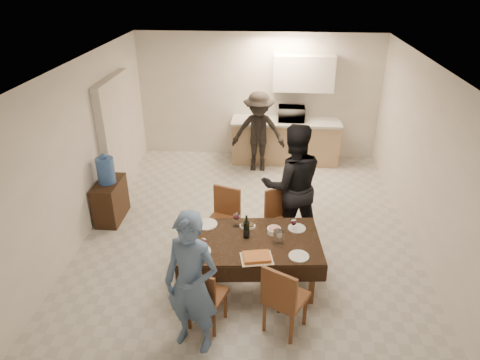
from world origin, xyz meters
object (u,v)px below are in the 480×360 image
object	(u,v)px
wine_bottle	(246,227)
person_near	(192,284)
dining_table	(250,242)
console	(111,200)
water_pitcher	(278,237)
microwave	(292,114)
savoury_tart	(257,257)
person_kitchen	(258,132)
person_far	(292,185)
water_jug	(106,170)

from	to	relation	value
wine_bottle	person_near	world-z (taller)	person_near
dining_table	console	bearing A→B (deg)	143.94
console	wine_bottle	world-z (taller)	wine_bottle
person_near	console	bearing A→B (deg)	143.48
water_pitcher	microwave	bearing A→B (deg)	86.17
dining_table	water_pitcher	world-z (taller)	water_pitcher
savoury_tart	microwave	distance (m)	4.37
wine_bottle	water_pitcher	distance (m)	0.42
console	water_pitcher	distance (m)	3.12
console	person_near	world-z (taller)	person_near
water_pitcher	savoury_tart	distance (m)	0.42
microwave	person_kitchen	size ratio (longest dim) A/B	0.33
person_far	savoury_tart	bearing A→B (deg)	61.75
console	person_far	bearing A→B (deg)	-7.28
microwave	water_pitcher	bearing A→B (deg)	86.17
water_jug	savoury_tart	bearing A→B (deg)	-36.19
water_pitcher	person_far	distance (m)	1.13
savoury_tart	person_near	world-z (taller)	person_near
water_jug	person_far	size ratio (longest dim) A/B	0.22
savoury_tart	console	bearing A→B (deg)	143.81
person_near	person_far	bearing A→B (deg)	79.57
microwave	person_far	distance (m)	2.90
water_jug	water_pitcher	world-z (taller)	water_jug
microwave	person_far	bearing A→B (deg)	88.66
dining_table	water_pitcher	size ratio (longest dim) A/B	9.97
water_jug	water_pitcher	distance (m)	3.09
person_kitchen	dining_table	bearing A→B (deg)	-89.44
dining_table	person_near	distance (m)	1.20
console	water_jug	bearing A→B (deg)	90.00
dining_table	person_far	world-z (taller)	person_far
wine_bottle	water_jug	bearing A→B (deg)	149.32
person_near	microwave	bearing A→B (deg)	94.07
person_kitchen	water_jug	bearing A→B (deg)	-138.31
water_jug	person_near	bearing A→B (deg)	-53.74
console	wine_bottle	bearing A→B (deg)	-30.68
water_jug	person_near	world-z (taller)	person_near
water_jug	person_far	xyz separation A→B (m)	(2.91, -0.37, 0.05)
microwave	person_near	world-z (taller)	person_near
wine_bottle	person_far	xyz separation A→B (m)	(0.60, 1.00, 0.09)
savoury_tart	person_near	distance (m)	0.94
person_near	wine_bottle	bearing A→B (deg)	82.77
wine_bottle	person_far	size ratio (longest dim) A/B	0.17
dining_table	wine_bottle	size ratio (longest dim) A/B	5.72
savoury_tart	person_near	xyz separation A→B (m)	(-0.65, -0.67, 0.13)
console	person_far	world-z (taller)	person_far
wine_bottle	person_near	bearing A→B (deg)	-114.44
microwave	person_near	distance (m)	5.14
microwave	person_kitchen	distance (m)	0.83
console	water_jug	distance (m)	0.55
microwave	person_kitchen	xyz separation A→B (m)	(-0.65, -0.45, -0.25)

